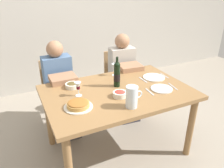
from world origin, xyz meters
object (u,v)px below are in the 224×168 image
wine_glass_left_diner (115,67)px  chair_right (118,77)px  water_pitcher (132,98)px  diner_right (125,75)px  wine_glass_right_diner (78,86)px  dinner_plate_left_setting (162,89)px  baked_tart (78,105)px  dinner_plate_right_setting (154,77)px  dining_table (118,98)px  diner_left (61,87)px  chair_left (57,88)px  olive_bowl (72,85)px  wine_bottle (117,74)px  salad_bowl (120,94)px

wine_glass_left_diner → chair_right: (0.31, 0.50, -0.37)m
water_pitcher → diner_right: (0.48, 0.99, -0.23)m
wine_glass_right_diner → dinner_plate_left_setting: size_ratio=0.65×
water_pitcher → baked_tart: bearing=155.8°
wine_glass_left_diner → dinner_plate_right_setting: size_ratio=0.57×
dining_table → water_pitcher: size_ratio=7.47×
water_pitcher → diner_left: size_ratio=0.17×
wine_glass_right_diner → dinner_plate_right_setting: bearing=2.8°
dinner_plate_right_setting → wine_glass_right_diner: bearing=-177.2°
wine_glass_right_diner → chair_left: wine_glass_right_diner is taller
baked_tart → olive_bowl: (0.07, 0.42, 0.00)m
wine_glass_right_diner → chair_right: bearing=43.4°
diner_left → wine_glass_right_diner: bearing=94.4°
dining_table → olive_bowl: 0.50m
dining_table → wine_glass_left_diner: wine_glass_left_diner is taller
wine_glass_left_diner → dining_table: bearing=-111.7°
water_pitcher → baked_tart: (-0.43, 0.20, -0.06)m
chair_right → wine_bottle: bearing=67.4°
wine_bottle → wine_glass_right_diner: wine_bottle is taller
salad_bowl → chair_left: size_ratio=0.16×
baked_tart → olive_bowl: size_ratio=1.78×
chair_right → dinner_plate_left_setting: bearing=93.9°
dinner_plate_right_setting → chair_left: chair_left is taller
wine_bottle → wine_glass_right_diner: size_ratio=2.23×
chair_left → wine_glass_left_diner: bearing=139.8°
chair_right → olive_bowl: bearing=40.6°
dining_table → dinner_plate_right_setting: bearing=12.0°
chair_left → diner_left: diner_left is taller
wine_bottle → baked_tart: wine_bottle is taller
baked_tart → wine_bottle: bearing=25.8°
wine_glass_left_diner → wine_glass_right_diner: size_ratio=1.00×
diner_right → wine_glass_right_diner: bearing=40.1°
olive_bowl → chair_left: size_ratio=0.17×
baked_tart → chair_left: (0.02, 1.03, -0.29)m
dinner_plate_left_setting → diner_left: (-0.88, 0.82, -0.15)m
wine_glass_left_diner → dinner_plate_left_setting: 0.63m
baked_tart → dinner_plate_left_setting: size_ratio=1.15×
dining_table → dinner_plate_left_setting: bearing=-22.0°
dining_table → chair_right: bearing=62.5°
baked_tart → dinner_plate_right_setting: baked_tart is taller
water_pitcher → chair_left: size_ratio=0.23×
wine_glass_right_diner → olive_bowl: bearing=90.8°
salad_bowl → wine_glass_left_diner: (0.20, 0.51, 0.07)m
wine_bottle → chair_left: 1.01m
olive_bowl → wine_glass_right_diner: 0.22m
wine_bottle → diner_left: 0.79m
dinner_plate_left_setting → water_pitcher: bearing=-159.9°
wine_bottle → salad_bowl: 0.26m
salad_bowl → chair_left: chair_left is taller
water_pitcher → diner_left: bearing=112.6°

